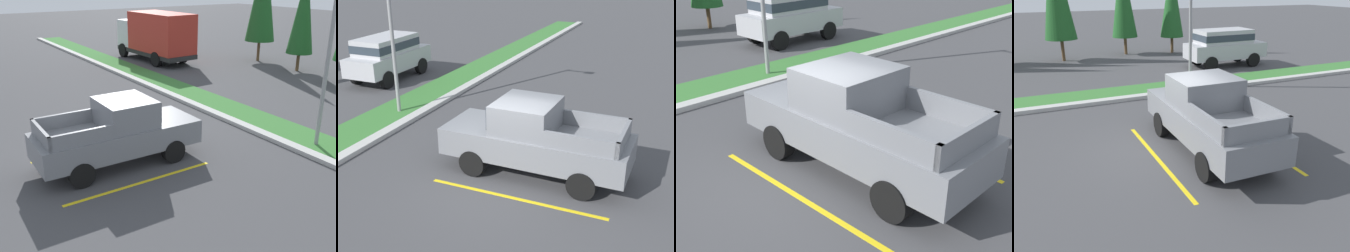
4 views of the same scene
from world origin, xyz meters
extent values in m
plane|color=#424244|center=(0.00, 0.00, 0.00)|extent=(120.00, 120.00, 0.00)
cube|color=yellow|center=(-0.58, -0.65, 0.00)|extent=(0.12, 4.80, 0.01)
cube|color=yellow|center=(2.52, -0.65, 0.00)|extent=(0.12, 4.80, 0.01)
cube|color=#B2B2AD|center=(0.00, 5.00, 0.07)|extent=(56.00, 0.40, 0.15)
cylinder|color=black|center=(0.14, 0.91, 0.38)|extent=(0.29, 0.76, 0.76)
cylinder|color=black|center=(1.83, 0.89, 0.38)|extent=(0.29, 0.76, 0.76)
cylinder|color=black|center=(0.10, -2.19, 0.38)|extent=(0.29, 0.76, 0.76)
cylinder|color=black|center=(1.80, -2.21, 0.38)|extent=(0.29, 0.76, 0.76)
cube|color=slate|center=(0.97, -0.65, 0.88)|extent=(1.96, 5.22, 0.76)
cube|color=slate|center=(0.97, -0.35, 1.68)|extent=(1.78, 1.62, 0.84)
cube|color=#2D3842|center=(0.98, 0.47, 1.73)|extent=(1.62, 0.08, 0.63)
cube|color=slate|center=(0.10, -2.09, 1.48)|extent=(0.12, 1.90, 0.44)
cube|color=slate|center=(1.80, -2.11, 1.48)|extent=(0.12, 1.90, 0.44)
cube|color=slate|center=(0.94, -3.00, 1.48)|extent=(1.80, 0.12, 0.44)
cube|color=silver|center=(1.00, 1.90, 0.64)|extent=(1.81, 0.18, 0.28)
cylinder|color=black|center=(8.72, 10.06, 0.40)|extent=(0.80, 0.27, 0.80)
cylinder|color=black|center=(8.73, 8.36, 0.40)|extent=(0.80, 0.27, 0.80)
cylinder|color=black|center=(5.92, 10.04, 0.40)|extent=(0.80, 0.27, 0.80)
cylinder|color=black|center=(5.93, 8.34, 0.40)|extent=(0.80, 0.27, 0.80)
cube|color=#B2B2B7|center=(7.32, 9.20, 0.92)|extent=(4.62, 1.88, 0.84)
cube|color=#B2B2B7|center=(7.17, 9.20, 1.72)|extent=(3.11, 1.71, 0.76)
cube|color=#2D3842|center=(7.17, 9.20, 1.70)|extent=(3.15, 1.75, 0.36)
cylinder|color=gray|center=(3.50, 5.90, 3.54)|extent=(0.14, 0.14, 7.07)
camera|label=1|loc=(11.54, -5.58, 5.63)|focal=42.31mm
camera|label=2|loc=(-9.47, -4.25, 5.90)|focal=46.44mm
camera|label=3|loc=(-4.68, -5.73, 4.41)|focal=45.16mm
camera|label=4|loc=(-3.61, -9.01, 4.50)|focal=38.45mm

